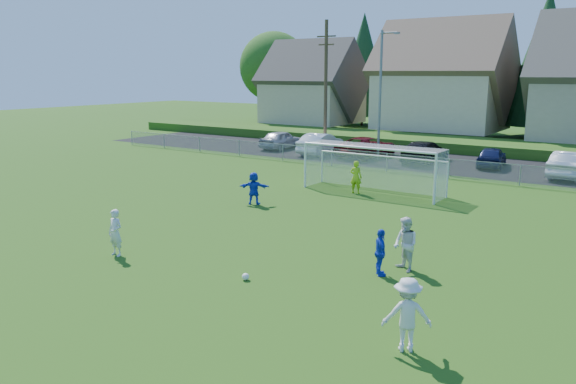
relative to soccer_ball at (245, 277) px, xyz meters
The scene contains 22 objects.
ground 3.24m from the soccer_ball, 139.41° to the right, with size 160.00×160.00×0.00m, color #193D0C.
asphalt_lot 25.51m from the soccer_ball, 95.54° to the left, with size 60.00×60.00×0.00m, color black.
grass_embankment 32.98m from the soccer_ball, 94.28° to the left, with size 70.00×6.00×0.80m, color #1E420F.
soccer_ball is the anchor object (origin of this frame).
player_white_a 5.23m from the soccer_ball, behind, with size 0.59×0.39×1.62m, color silver.
player_white_b 5.12m from the soccer_ball, 43.78° to the left, with size 0.85×0.66×1.74m, color silver.
player_white_c 5.95m from the soccer_ball, 13.53° to the right, with size 1.12×0.64×1.73m, color silver.
player_blue_a 4.21m from the soccer_ball, 40.08° to the left, with size 0.87×0.36×1.48m, color #1436C2.
player_blue_b 10.06m from the soccer_ball, 126.24° to the left, with size 1.44×0.46×1.56m, color #1436C2.
goalkeeper 13.39m from the soccer_ball, 103.24° to the left, with size 0.63×0.41×1.72m, color #95C717.
car_a 29.92m from the soccer_ball, 122.94° to the left, with size 1.78×4.43×1.51m, color #A4A7AC.
car_b 27.02m from the soccer_ball, 116.27° to the left, with size 1.71×4.89×1.61m, color white.
car_c 26.21m from the soccer_ball, 108.54° to the left, with size 2.51×5.45×1.51m, color #5B0A13.
car_d 25.14m from the soccer_ball, 98.90° to the left, with size 2.12×5.21×1.51m, color black.
car_e 25.47m from the soccer_ball, 88.81° to the left, with size 1.61×4.00×1.36m, color #121941.
car_f 24.75m from the soccer_ball, 77.34° to the left, with size 1.68×4.81×1.58m, color silver.
soccer_goal 14.24m from the soccer_ball, 100.01° to the left, with size 7.42×1.90×2.50m.
chainlink_fence 20.05m from the soccer_ball, 97.05° to the left, with size 52.06×0.06×1.20m.
streetlight 25.32m from the soccer_ball, 106.12° to the left, with size 1.38×0.18×9.00m.
utility_pole 28.07m from the soccer_ball, 115.67° to the left, with size 1.60×0.26×10.00m.
houses_row 41.00m from the soccer_ball, 90.69° to the left, with size 53.90×11.45×13.27m.
tree_row 47.14m from the soccer_ball, 91.74° to the left, with size 65.98×12.36×13.80m.
Camera 1 is at (12.59, -10.44, 6.18)m, focal length 35.00 mm.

